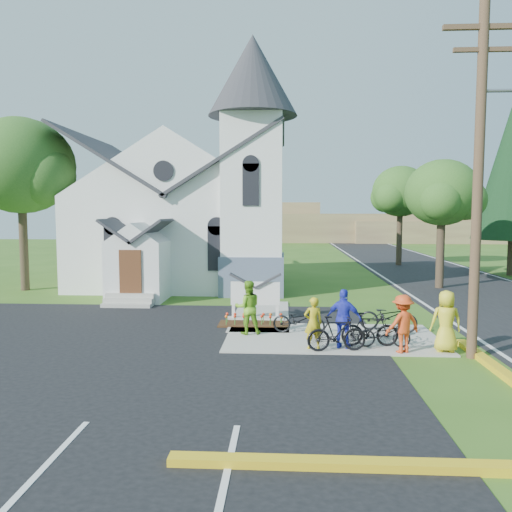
# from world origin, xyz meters

# --- Properties ---
(ground) EXTENTS (120.00, 120.00, 0.00)m
(ground) POSITION_xyz_m (0.00, 0.00, 0.00)
(ground) COLOR #375E1A
(ground) RESTS_ON ground
(parking_lot) EXTENTS (20.00, 16.00, 0.02)m
(parking_lot) POSITION_xyz_m (-7.00, -2.00, 0.01)
(parking_lot) COLOR black
(parking_lot) RESTS_ON ground
(road) EXTENTS (8.00, 90.00, 0.02)m
(road) POSITION_xyz_m (10.00, 15.00, 0.01)
(road) COLOR black
(road) RESTS_ON ground
(sidewalk) EXTENTS (7.00, 4.00, 0.05)m
(sidewalk) POSITION_xyz_m (1.50, 0.50, 0.03)
(sidewalk) COLOR #ABA69A
(sidewalk) RESTS_ON ground
(church) EXTENTS (12.35, 12.00, 13.00)m
(church) POSITION_xyz_m (-5.48, 12.48, 5.25)
(church) COLOR white
(church) RESTS_ON ground
(church_sign) EXTENTS (2.20, 0.40, 1.70)m
(church_sign) POSITION_xyz_m (-1.20, 3.20, 1.03)
(church_sign) COLOR #ABA69A
(church_sign) RESTS_ON ground
(flower_bed) EXTENTS (2.60, 1.10, 0.07)m
(flower_bed) POSITION_xyz_m (-1.20, 2.30, 0.04)
(flower_bed) COLOR #39200F
(flower_bed) RESTS_ON ground
(utility_pole) EXTENTS (3.45, 0.28, 10.00)m
(utility_pole) POSITION_xyz_m (5.36, -1.50, 5.40)
(utility_pole) COLOR #4A3625
(utility_pole) RESTS_ON ground
(tree_lot_corner) EXTENTS (5.60, 5.60, 9.15)m
(tree_lot_corner) POSITION_xyz_m (-14.00, 10.00, 6.60)
(tree_lot_corner) COLOR #33261B
(tree_lot_corner) RESTS_ON ground
(tree_road_near) EXTENTS (4.00, 4.00, 7.05)m
(tree_road_near) POSITION_xyz_m (8.50, 12.00, 5.21)
(tree_road_near) COLOR #33261B
(tree_road_near) RESTS_ON ground
(tree_road_mid) EXTENTS (4.40, 4.40, 7.80)m
(tree_road_mid) POSITION_xyz_m (9.00, 24.00, 5.78)
(tree_road_mid) COLOR #33261B
(tree_road_mid) RESTS_ON ground
(distant_hills) EXTENTS (61.00, 10.00, 5.60)m
(distant_hills) POSITION_xyz_m (3.36, 56.33, 2.17)
(distant_hills) COLOR brown
(distant_hills) RESTS_ON ground
(cyclist_0) EXTENTS (0.64, 0.49, 1.58)m
(cyclist_0) POSITION_xyz_m (0.80, -0.92, 0.84)
(cyclist_0) COLOR gold
(cyclist_0) RESTS_ON sidewalk
(bike_0) EXTENTS (1.89, 1.03, 0.94)m
(bike_0) POSITION_xyz_m (0.42, 0.90, 0.52)
(bike_0) COLOR black
(bike_0) RESTS_ON sidewalk
(cyclist_1) EXTENTS (1.01, 0.86, 1.83)m
(cyclist_1) POSITION_xyz_m (-1.32, 0.79, 0.96)
(cyclist_1) COLOR #6CAD20
(cyclist_1) RESTS_ON sidewalk
(bike_1) EXTENTS (1.83, 0.75, 1.07)m
(bike_1) POSITION_xyz_m (1.47, -1.20, 0.58)
(bike_1) COLOR black
(bike_1) RESTS_ON sidewalk
(cyclist_2) EXTENTS (1.15, 0.76, 1.81)m
(cyclist_2) POSITION_xyz_m (1.73, -0.83, 0.96)
(cyclist_2) COLOR #2730C7
(cyclist_2) RESTS_ON sidewalk
(bike_2) EXTENTS (1.61, 0.57, 0.85)m
(bike_2) POSITION_xyz_m (2.97, -0.67, 0.47)
(bike_2) COLOR black
(bike_2) RESTS_ON sidewalk
(cyclist_3) EXTENTS (1.27, 1.02, 1.72)m
(cyclist_3) POSITION_xyz_m (3.40, -1.20, 0.91)
(cyclist_3) COLOR #DA4218
(cyclist_3) RESTS_ON sidewalk
(bike_3) EXTENTS (1.77, 0.54, 1.06)m
(bike_3) POSITION_xyz_m (2.55, -0.58, 0.58)
(bike_3) COLOR black
(bike_3) RESTS_ON sidewalk
(cyclist_4) EXTENTS (0.91, 0.60, 1.83)m
(cyclist_4) POSITION_xyz_m (4.70, -1.05, 0.97)
(cyclist_4) COLOR yellow
(cyclist_4) RESTS_ON sidewalk
(bike_4) EXTENTS (2.08, 1.22, 1.03)m
(bike_4) POSITION_xyz_m (3.52, 1.43, 0.57)
(bike_4) COLOR black
(bike_4) RESTS_ON sidewalk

